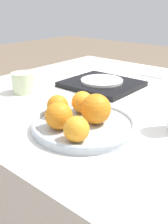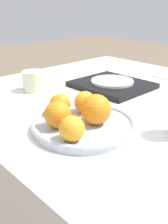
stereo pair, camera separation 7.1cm
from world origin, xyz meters
name	(u,v)px [view 1 (the left image)]	position (x,y,z in m)	size (l,w,h in m)	color
table	(116,182)	(0.00, 0.00, 0.39)	(1.19, 1.07, 0.78)	silver
fruit_platter	(84,124)	(0.06, -0.29, 0.79)	(0.29, 0.29, 0.03)	#B2BCC6
orange_0	(96,109)	(0.09, -0.27, 0.84)	(0.08, 0.08, 0.08)	orange
orange_1	(59,116)	(0.04, -0.35, 0.83)	(0.07, 0.07, 0.07)	orange
orange_2	(58,106)	(-0.03, -0.30, 0.83)	(0.06, 0.06, 0.06)	orange
orange_3	(82,102)	(0.01, -0.23, 0.83)	(0.07, 0.07, 0.07)	orange
orange_4	(76,129)	(0.12, -0.38, 0.83)	(0.06, 0.06, 0.06)	orange
serving_tray	(102,84)	(-0.13, 0.06, 0.79)	(0.29, 0.26, 0.02)	black
side_plate	(102,81)	(-0.13, 0.06, 0.80)	(0.17, 0.17, 0.01)	silver
cup_3	(24,83)	(-0.32, -0.20, 0.82)	(0.09, 0.09, 0.08)	beige
napkin	(155,74)	(-0.05, 0.37, 0.78)	(0.14, 0.11, 0.01)	white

